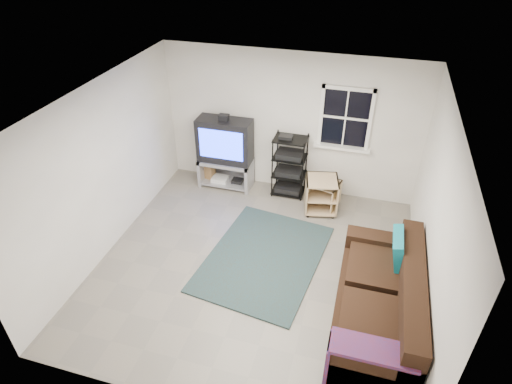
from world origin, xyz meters
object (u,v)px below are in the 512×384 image
(sofa, at_px, (380,304))
(side_table_left, at_px, (321,193))
(av_rack, at_px, (289,169))
(side_table_right, at_px, (324,192))
(tv_unit, at_px, (225,148))

(sofa, bearing_deg, side_table_left, 115.34)
(av_rack, relative_size, side_table_left, 1.84)
(av_rack, distance_m, side_table_right, 0.78)
(tv_unit, distance_m, sofa, 3.99)
(tv_unit, xyz_separation_m, side_table_left, (1.86, -0.30, -0.46))
(side_table_left, bearing_deg, tv_unit, 170.72)
(side_table_right, bearing_deg, sofa, -66.47)
(side_table_left, xyz_separation_m, sofa, (1.10, -2.32, 0.02))
(av_rack, height_order, side_table_right, av_rack)
(sofa, bearing_deg, tv_unit, 138.44)
(tv_unit, relative_size, side_table_right, 2.55)
(side_table_right, height_order, sofa, sofa)
(sofa, bearing_deg, av_rack, 123.31)
(side_table_left, distance_m, sofa, 2.57)
(tv_unit, bearing_deg, av_rack, 1.72)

